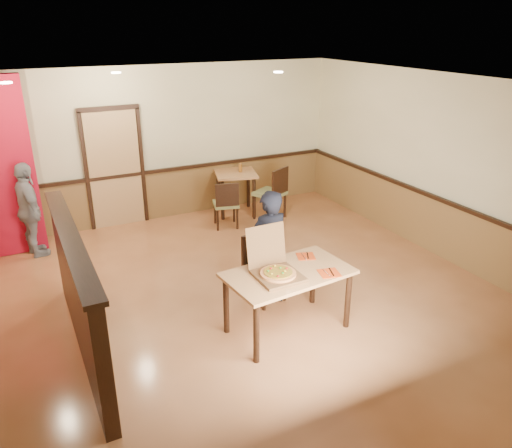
% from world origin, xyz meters
% --- Properties ---
extents(floor, '(7.00, 7.00, 0.00)m').
position_xyz_m(floor, '(0.00, 0.00, 0.00)').
color(floor, '#CC804F').
rests_on(floor, ground).
extents(ceiling, '(7.00, 7.00, 0.00)m').
position_xyz_m(ceiling, '(0.00, 0.00, 2.80)').
color(ceiling, black).
rests_on(ceiling, wall_back).
extents(wall_back, '(7.00, 0.00, 7.00)m').
position_xyz_m(wall_back, '(0.00, 3.50, 1.40)').
color(wall_back, '#EEE8BA').
rests_on(wall_back, floor).
extents(wall_right, '(0.00, 7.00, 7.00)m').
position_xyz_m(wall_right, '(3.50, 0.00, 1.40)').
color(wall_right, '#EEE8BA').
rests_on(wall_right, floor).
extents(wainscot_back, '(7.00, 0.04, 0.90)m').
position_xyz_m(wainscot_back, '(0.00, 3.47, 0.45)').
color(wainscot_back, brown).
rests_on(wainscot_back, floor).
extents(chair_rail_back, '(7.00, 0.06, 0.06)m').
position_xyz_m(chair_rail_back, '(0.00, 3.45, 0.92)').
color(chair_rail_back, black).
rests_on(chair_rail_back, wall_back).
extents(wainscot_right, '(0.04, 7.00, 0.90)m').
position_xyz_m(wainscot_right, '(3.47, 0.00, 0.45)').
color(wainscot_right, brown).
rests_on(wainscot_right, floor).
extents(chair_rail_right, '(0.06, 7.00, 0.06)m').
position_xyz_m(chair_rail_right, '(3.45, 0.00, 0.92)').
color(chair_rail_right, black).
rests_on(chair_rail_right, wall_right).
extents(back_door, '(0.90, 0.06, 2.10)m').
position_xyz_m(back_door, '(-0.80, 3.46, 1.05)').
color(back_door, tan).
rests_on(back_door, wall_back).
extents(booth_partition, '(0.20, 3.10, 1.44)m').
position_xyz_m(booth_partition, '(-2.00, -0.20, 0.74)').
color(booth_partition, black).
rests_on(booth_partition, floor).
extents(spot_a, '(0.14, 0.14, 0.02)m').
position_xyz_m(spot_a, '(-2.30, 1.80, 2.78)').
color(spot_a, '#FFD6B2').
rests_on(spot_a, ceiling).
extents(spot_b, '(0.14, 0.14, 0.02)m').
position_xyz_m(spot_b, '(-0.80, 2.50, 2.78)').
color(spot_b, '#FFD6B2').
rests_on(spot_b, ceiling).
extents(spot_c, '(0.14, 0.14, 0.02)m').
position_xyz_m(spot_c, '(1.40, 1.50, 2.78)').
color(spot_c, '#FFD6B2').
rests_on(spot_c, ceiling).
extents(main_table, '(1.53, 0.97, 0.78)m').
position_xyz_m(main_table, '(0.26, -0.87, 0.67)').
color(main_table, tan).
rests_on(main_table, floor).
extents(diner_chair, '(0.56, 0.56, 0.92)m').
position_xyz_m(diner_chair, '(0.32, -0.07, 0.50)').
color(diner_chair, olive).
rests_on(diner_chair, floor).
extents(side_chair_left, '(0.53, 0.53, 0.87)m').
position_xyz_m(side_chair_left, '(0.90, 2.43, 0.48)').
color(side_chair_left, olive).
rests_on(side_chair_left, floor).
extents(side_chair_right, '(0.67, 0.67, 1.01)m').
position_xyz_m(side_chair_right, '(1.85, 2.43, 0.55)').
color(side_chair_right, olive).
rests_on(side_chair_right, floor).
extents(side_table, '(0.94, 0.94, 0.82)m').
position_xyz_m(side_table, '(1.36, 3.04, 0.63)').
color(side_table, tan).
rests_on(side_table, floor).
extents(diner, '(0.61, 0.43, 1.57)m').
position_xyz_m(diner, '(0.35, -0.21, 0.79)').
color(diner, black).
rests_on(diner, floor).
extents(passerby, '(0.56, 0.95, 1.52)m').
position_xyz_m(passerby, '(-2.29, 2.74, 0.76)').
color(passerby, gray).
rests_on(passerby, floor).
extents(pizza_box, '(0.51, 0.60, 0.53)m').
position_xyz_m(pizza_box, '(0.09, -0.88, 0.85)').
color(pizza_box, brown).
rests_on(pizza_box, main_table).
extents(pizza, '(0.45, 0.45, 0.03)m').
position_xyz_m(pizza, '(0.09, -0.94, 0.83)').
color(pizza, '#D4894D').
rests_on(pizza, pizza_box).
extents(napkin_near, '(0.28, 0.28, 0.01)m').
position_xyz_m(napkin_near, '(0.67, -1.11, 0.79)').
color(napkin_near, red).
rests_on(napkin_near, main_table).
extents(napkin_far, '(0.28, 0.28, 0.01)m').
position_xyz_m(napkin_far, '(0.66, -0.61, 0.79)').
color(napkin_far, red).
rests_on(napkin_far, main_table).
extents(condiment, '(0.06, 0.06, 0.16)m').
position_xyz_m(condiment, '(1.46, 3.04, 0.90)').
color(condiment, brown).
rests_on(condiment, side_table).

